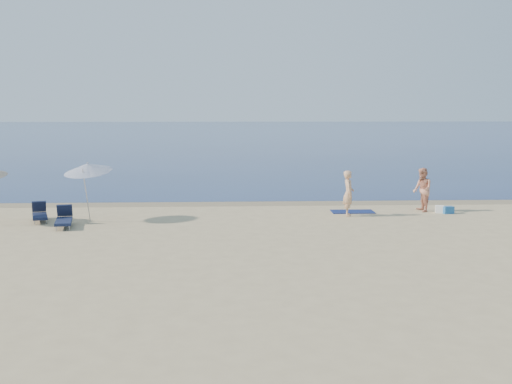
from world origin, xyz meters
TOP-DOWN VIEW (x-y plane):
  - ground at (0.00, 0.00)m, footprint 160.00×160.00m
  - sea at (0.00, 100.00)m, footprint 240.00×160.00m
  - wet_sand_strip at (0.00, 19.40)m, footprint 240.00×1.60m
  - person_left at (2.95, 15.84)m, footprint 0.53×0.74m
  - person_right at (6.35, 16.77)m, footprint 0.80×0.98m
  - beach_towel at (3.32, 16.77)m, footprint 1.83×1.03m
  - white_bag at (7.00, 16.37)m, footprint 0.43×0.39m
  - blue_cooler at (7.30, 16.18)m, footprint 0.48×0.37m
  - umbrella_near at (-7.58, 15.18)m, footprint 2.49×2.51m
  - lounger_left at (-9.53, 15.17)m, footprint 1.02×1.76m
  - lounger_right at (-8.27, 13.90)m, footprint 0.89×1.84m

SIDE VIEW (x-z plane):
  - ground at x=0.00m, z-range 0.00..0.00m
  - wet_sand_strip at x=0.00m, z-range 0.00..0.00m
  - sea at x=0.00m, z-range 0.00..0.01m
  - beach_towel at x=3.32m, z-range 0.00..0.03m
  - blue_cooler at x=7.30m, z-range 0.00..0.31m
  - white_bag at x=7.00m, z-range 0.00..0.31m
  - lounger_left at x=-9.53m, z-range -0.10..0.64m
  - lounger_right at x=-8.27m, z-range -0.11..0.67m
  - person_left at x=2.95m, z-range 0.00..1.89m
  - person_right at x=6.35m, z-range 0.00..1.90m
  - umbrella_near at x=-7.58m, z-range 0.87..3.36m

